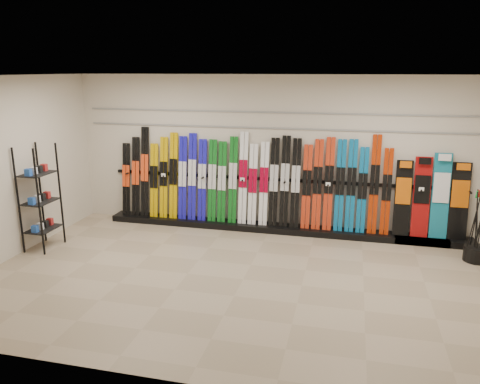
# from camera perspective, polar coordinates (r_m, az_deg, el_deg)

# --- Properties ---
(floor) EXTENTS (8.00, 8.00, 0.00)m
(floor) POSITION_cam_1_polar(r_m,az_deg,el_deg) (7.22, 0.38, -10.61)
(floor) COLOR gray
(floor) RESTS_ON ground
(back_wall) EXTENTS (8.00, 0.00, 8.00)m
(back_wall) POSITION_cam_1_polar(r_m,az_deg,el_deg) (9.11, 3.99, 4.67)
(back_wall) COLOR beige
(back_wall) RESTS_ON floor
(left_wall) EXTENTS (0.00, 5.00, 5.00)m
(left_wall) POSITION_cam_1_polar(r_m,az_deg,el_deg) (8.54, -26.77, 2.42)
(left_wall) COLOR beige
(left_wall) RESTS_ON floor
(ceiling) EXTENTS (8.00, 8.00, 0.00)m
(ceiling) POSITION_cam_1_polar(r_m,az_deg,el_deg) (6.52, 0.42, 13.95)
(ceiling) COLOR silver
(ceiling) RESTS_ON back_wall
(ski_rack_base) EXTENTS (8.00, 0.40, 0.12)m
(ski_rack_base) POSITION_cam_1_polar(r_m,az_deg,el_deg) (9.23, 4.98, -4.46)
(ski_rack_base) COLOR black
(ski_rack_base) RESTS_ON floor
(skis) EXTENTS (5.38, 0.26, 1.83)m
(skis) POSITION_cam_1_polar(r_m,az_deg,el_deg) (9.15, 1.09, 1.27)
(skis) COLOR black
(skis) RESTS_ON ski_rack_base
(snowboards) EXTENTS (1.27, 0.24, 1.53)m
(snowboards) POSITION_cam_1_polar(r_m,az_deg,el_deg) (9.11, 22.33, -0.70)
(snowboards) COLOR black
(snowboards) RESTS_ON ski_rack_base
(accessory_rack) EXTENTS (0.40, 0.60, 1.85)m
(accessory_rack) POSITION_cam_1_polar(r_m,az_deg,el_deg) (8.86, -23.21, -0.63)
(accessory_rack) COLOR black
(accessory_rack) RESTS_ON floor
(pole_bin) EXTENTS (0.40, 0.40, 0.25)m
(pole_bin) POSITION_cam_1_polar(r_m,az_deg,el_deg) (8.74, 26.83, -6.74)
(pole_bin) COLOR black
(pole_bin) RESTS_ON floor
(ski_poles) EXTENTS (0.28, 0.23, 1.18)m
(ski_poles) POSITION_cam_1_polar(r_m,az_deg,el_deg) (8.59, 27.03, -3.71)
(ski_poles) COLOR black
(ski_poles) RESTS_ON pole_bin
(slatwall_rail_0) EXTENTS (7.60, 0.02, 0.03)m
(slatwall_rail_0) POSITION_cam_1_polar(r_m,az_deg,el_deg) (9.02, 4.02, 7.77)
(slatwall_rail_0) COLOR gray
(slatwall_rail_0) RESTS_ON back_wall
(slatwall_rail_1) EXTENTS (7.60, 0.02, 0.03)m
(slatwall_rail_1) POSITION_cam_1_polar(r_m,az_deg,el_deg) (8.99, 4.06, 9.67)
(slatwall_rail_1) COLOR gray
(slatwall_rail_1) RESTS_ON back_wall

